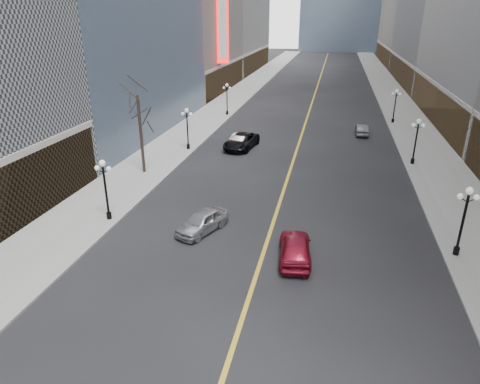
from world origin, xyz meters
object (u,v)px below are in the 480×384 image
at_px(streetlamp_west_3, 227,96).
at_px(car_sb_mid, 295,248).
at_px(streetlamp_west_2, 187,124).
at_px(car_nb_mid, 239,141).
at_px(streetlamp_east_1, 464,214).
at_px(streetlamp_west_1, 105,184).
at_px(streetlamp_east_3, 395,102).
at_px(car_sb_far, 362,130).
at_px(streetlamp_east_2, 416,137).
at_px(car_nb_near, 202,222).
at_px(car_nb_far, 241,141).

height_order(streetlamp_west_3, car_sb_mid, streetlamp_west_3).
xyz_separation_m(streetlamp_west_2, car_nb_mid, (5.33, 2.00, -2.13)).
distance_m(streetlamp_east_1, streetlamp_west_1, 23.60).
relative_size(streetlamp_west_2, streetlamp_west_3, 1.00).
bearing_deg(streetlamp_west_2, streetlamp_east_1, -37.33).
bearing_deg(car_nb_mid, streetlamp_east_3, 49.92).
distance_m(car_sb_mid, car_sb_far, 31.73).
bearing_deg(car_sb_mid, streetlamp_east_1, -172.19).
bearing_deg(car_sb_far, streetlamp_west_2, 28.14).
height_order(streetlamp_east_3, streetlamp_west_2, same).
height_order(streetlamp_east_3, car_sb_mid, streetlamp_east_3).
distance_m(streetlamp_west_2, car_sb_mid, 24.79).
xyz_separation_m(streetlamp_east_2, car_nb_near, (-16.44, -18.17, -2.15)).
bearing_deg(car_sb_far, streetlamp_east_1, 97.54).
relative_size(car_nb_near, car_sb_far, 1.08).
bearing_deg(streetlamp_east_3, car_nb_far, -138.22).
relative_size(streetlamp_east_2, streetlamp_west_1, 1.00).
xyz_separation_m(streetlamp_east_2, streetlamp_west_2, (-23.60, 0.00, 0.00)).
xyz_separation_m(streetlamp_east_3, car_nb_near, (-16.44, -36.17, -2.15)).
bearing_deg(car_nb_near, car_sb_far, 90.39).
distance_m(streetlamp_east_2, streetlamp_west_3, 29.68).
bearing_deg(streetlamp_west_3, streetlamp_west_1, -90.00).
bearing_deg(car_sb_far, car_nb_mid, 31.22).
height_order(streetlamp_west_3, car_nb_mid, streetlamp_west_3).
relative_size(streetlamp_west_1, streetlamp_west_3, 1.00).
relative_size(streetlamp_west_3, car_nb_near, 1.03).
bearing_deg(streetlamp_east_2, streetlamp_west_2, 180.00).
bearing_deg(streetlamp_east_3, streetlamp_west_1, -123.25).
bearing_deg(car_nb_near, car_nb_far, 117.17).
height_order(streetlamp_east_1, streetlamp_west_2, same).
bearing_deg(car_nb_mid, streetlamp_west_3, 117.14).
xyz_separation_m(streetlamp_west_1, car_nb_near, (7.16, -0.17, -2.15)).
bearing_deg(streetlamp_west_2, car_nb_near, -68.50).
height_order(streetlamp_east_2, streetlamp_west_2, same).
bearing_deg(streetlamp_west_1, car_sb_far, 56.46).
distance_m(streetlamp_east_1, car_sb_far, 29.23).
distance_m(streetlamp_west_2, car_sb_far, 22.05).
relative_size(car_nb_near, car_sb_mid, 0.92).
xyz_separation_m(streetlamp_east_1, car_sb_mid, (-9.80, -2.49, -2.09)).
distance_m(car_nb_mid, car_sb_mid, 24.03).
distance_m(car_nb_mid, car_nb_far, 0.30).
xyz_separation_m(streetlamp_east_2, car_nb_far, (-17.98, 1.93, -2.08)).
distance_m(car_nb_far, car_sb_far, 16.13).
xyz_separation_m(streetlamp_east_2, streetlamp_west_1, (-23.60, -18.00, 0.00)).
xyz_separation_m(streetlamp_west_1, streetlamp_west_3, (0.00, 36.00, 0.00)).
height_order(car_nb_near, car_nb_far, car_nb_far).
distance_m(car_nb_near, car_nb_mid, 20.25).
relative_size(streetlamp_east_1, car_nb_far, 0.76).
height_order(streetlamp_west_1, car_nb_near, streetlamp_west_1).
xyz_separation_m(car_nb_mid, car_sb_far, (13.77, 8.79, -0.10)).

